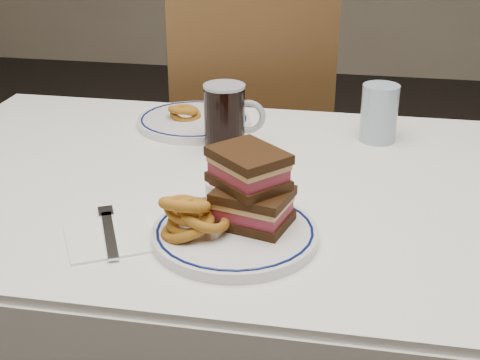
% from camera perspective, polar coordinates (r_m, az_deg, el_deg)
% --- Properties ---
extents(dining_table, '(1.27, 0.87, 0.75)m').
position_cam_1_polar(dining_table, '(1.31, -2.00, -4.06)').
color(dining_table, white).
rests_on(dining_table, floor).
extents(chair_far, '(0.59, 0.59, 1.01)m').
position_cam_1_polar(chair_far, '(2.05, 0.51, 3.86)').
color(chair_far, '#493217').
rests_on(chair_far, floor).
extents(main_plate, '(0.26, 0.26, 0.02)m').
position_cam_1_polar(main_plate, '(1.05, -0.44, -4.57)').
color(main_plate, silver).
rests_on(main_plate, dining_table).
extents(reuben_sandwich, '(0.15, 0.15, 0.12)m').
position_cam_1_polar(reuben_sandwich, '(1.05, 0.91, -0.65)').
color(reuben_sandwich, black).
rests_on(reuben_sandwich, main_plate).
extents(onion_rings_main, '(0.11, 0.10, 0.09)m').
position_cam_1_polar(onion_rings_main, '(1.03, -4.21, -3.07)').
color(onion_rings_main, brown).
rests_on(onion_rings_main, main_plate).
extents(ketchup_ramekin, '(0.06, 0.06, 0.03)m').
position_cam_1_polar(ketchup_ramekin, '(1.13, -1.49, -0.81)').
color(ketchup_ramekin, white).
rests_on(ketchup_ramekin, main_plate).
extents(beer_mug, '(0.13, 0.09, 0.14)m').
position_cam_1_polar(beer_mug, '(1.37, -1.20, 5.34)').
color(beer_mug, black).
rests_on(beer_mug, dining_table).
extents(water_glass, '(0.08, 0.08, 0.12)m').
position_cam_1_polar(water_glass, '(1.46, 11.79, 5.61)').
color(water_glass, '#97ACC3').
rests_on(water_glass, dining_table).
extents(far_plate, '(0.26, 0.26, 0.02)m').
position_cam_1_polar(far_plate, '(1.54, -3.95, 5.05)').
color(far_plate, silver).
rests_on(far_plate, dining_table).
extents(onion_rings_far, '(0.08, 0.08, 0.05)m').
position_cam_1_polar(onion_rings_far, '(1.54, -4.78, 5.79)').
color(onion_rings_far, brown).
rests_on(onion_rings_far, far_plate).
extents(napkin_fork, '(0.18, 0.19, 0.01)m').
position_cam_1_polar(napkin_fork, '(1.08, -11.07, -4.68)').
color(napkin_fork, white).
rests_on(napkin_fork, dining_table).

